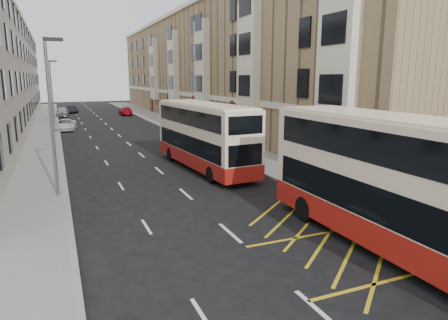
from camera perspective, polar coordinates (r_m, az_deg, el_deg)
name	(u,v)px	position (r m, az deg, el deg)	size (l,w,h in m)	color
ground	(281,277)	(13.32, 8.09, -16.27)	(200.00, 200.00, 0.00)	black
pavement_right	(201,136)	(42.90, -3.32, 3.51)	(4.00, 120.00, 0.15)	slate
pavement_left	(43,145)	(40.51, -24.45, 1.97)	(3.00, 120.00, 0.15)	slate
kerb_right	(183,137)	(42.28, -5.87, 3.34)	(0.25, 120.00, 0.15)	gray
kerb_left	(60,144)	(40.49, -22.34, 2.14)	(0.25, 120.00, 0.15)	gray
road_markings	(107,125)	(55.71, -16.40, 4.89)	(10.00, 110.00, 0.01)	silver
terrace_right	(209,68)	(59.28, -2.09, 13.02)	(10.75, 79.00, 15.25)	#977A58
guard_railing	(330,186)	(20.78, 14.88, -3.63)	(0.06, 6.56, 1.01)	red
street_lamp_near	(52,109)	(22.08, -23.41, 6.66)	(0.93, 0.18, 8.00)	slate
street_lamp_far	(52,91)	(52.04, -23.34, 9.08)	(0.93, 0.18, 8.00)	slate
double_decker_front	(400,185)	(15.40, 23.86, -3.33)	(2.90, 12.30, 4.90)	#F7E0BB
double_decker_rear	(204,136)	(27.22, -2.88, 3.44)	(3.41, 11.46, 4.51)	#F7E0BB
pedestrian_near	(405,209)	(17.93, 24.39, -6.40)	(0.60, 0.39, 1.63)	black
pedestrian_far	(377,192)	(20.10, 21.01, -4.32)	(0.92, 0.38, 1.57)	black
white_van	(66,125)	(51.10, -21.69, 4.69)	(2.19, 4.75, 1.32)	silver
car_silver	(62,112)	(69.25, -22.11, 6.40)	(1.81, 4.50, 1.53)	#9FA0A6
car_dark	(71,109)	(75.51, -21.00, 6.77)	(1.39, 3.97, 1.31)	black
car_red	(126,111)	(68.92, -13.89, 6.81)	(1.86, 4.57, 1.33)	#A30113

